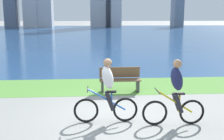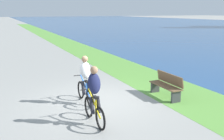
% 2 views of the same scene
% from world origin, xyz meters
% --- Properties ---
extents(ground_plane, '(300.00, 300.00, 0.00)m').
position_xyz_m(ground_plane, '(0.00, 0.00, 0.00)').
color(ground_plane, gray).
extents(grass_strip_bayside, '(120.00, 2.71, 0.01)m').
position_xyz_m(grass_strip_bayside, '(0.00, 3.32, 0.00)').
color(grass_strip_bayside, '#59933D').
rests_on(grass_strip_bayside, ground).
extents(cyclist_lead, '(1.68, 0.52, 1.69)m').
position_xyz_m(cyclist_lead, '(-0.10, -0.45, 0.84)').
color(cyclist_lead, black).
rests_on(cyclist_lead, ground).
extents(cyclist_trailing, '(1.61, 0.52, 1.69)m').
position_xyz_m(cyclist_trailing, '(1.60, -0.76, 0.84)').
color(cyclist_trailing, black).
rests_on(cyclist_trailing, ground).
extents(bench_near_path, '(1.50, 0.47, 0.90)m').
position_xyz_m(bench_near_path, '(0.52, 2.52, 0.45)').
color(bench_near_path, brown).
rests_on(bench_near_path, ground).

